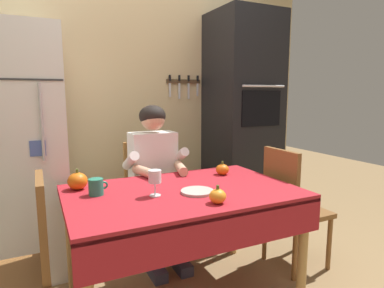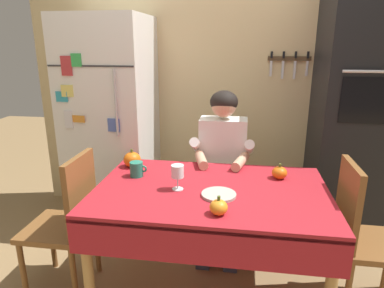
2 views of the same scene
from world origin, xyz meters
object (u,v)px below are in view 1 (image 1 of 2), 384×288
refrigerator (15,154)px  wall_oven (242,122)px  pumpkin_small (218,196)px  serving_tray (197,192)px  pumpkin_large (222,169)px  chair_right_side (290,203)px  seated_person (156,170)px  wine_glass (155,178)px  dining_table (184,204)px  chair_left_side (23,262)px  coffee_mug (96,187)px  chair_behind_person (149,191)px  pumpkin_medium (78,181)px

refrigerator → wall_oven: 2.01m
wall_oven → pumpkin_small: bearing=-128.9°
pumpkin_small → serving_tray: pumpkin_small is taller
pumpkin_large → serving_tray: (-0.37, -0.32, -0.03)m
wall_oven → chair_right_side: size_ratio=2.26×
seated_person → pumpkin_large: seated_person is taller
seated_person → wine_glass: size_ratio=8.05×
pumpkin_large → pumpkin_small: 0.64m
seated_person → pumpkin_large: bearing=-42.5°
dining_table → wine_glass: (-0.20, -0.02, 0.19)m
wall_oven → serving_tray: (-1.00, -1.00, -0.30)m
seated_person → chair_left_side: bearing=-144.5°
wall_oven → chair_left_side: wall_oven is taller
coffee_mug → wine_glass: 0.35m
seated_person → wine_glass: seated_person is taller
pumpkin_large → chair_left_side: bearing=-167.0°
wall_oven → chair_left_side: bearing=-153.2°
wall_oven → pumpkin_large: 0.96m
chair_behind_person → wine_glass: chair_behind_person is taller
pumpkin_medium → seated_person: bearing=25.4°
seated_person → chair_left_side: size_ratio=1.34×
seated_person → coffee_mug: (-0.53, -0.46, 0.05)m
refrigerator → seated_person: (0.98, -0.28, -0.16)m
chair_left_side → serving_tray: 0.98m
serving_tray → refrigerator: bearing=136.2°
dining_table → pumpkin_large: size_ratio=13.90×
dining_table → chair_behind_person: (0.03, 0.79, -0.14)m
refrigerator → serving_tray: (1.00, -0.96, -0.15)m
dining_table → chair_left_side: bearing=-176.1°
seated_person → pumpkin_large: 0.53m
refrigerator → coffee_mug: bearing=-58.7°
chair_behind_person → pumpkin_medium: (-0.62, -0.48, 0.28)m
wine_glass → pumpkin_medium: 0.52m
serving_tray → chair_left_side: bearing=178.9°
chair_right_side → pumpkin_medium: size_ratio=7.18×
dining_table → coffee_mug: coffee_mug is taller
dining_table → chair_right_side: chair_right_side is taller
dining_table → refrigerator: bearing=137.1°
seated_person → chair_right_side: (0.87, -0.56, -0.23)m
refrigerator → serving_tray: refrigerator is taller
pumpkin_large → serving_tray: size_ratio=0.50×
chair_left_side → coffee_mug: (0.40, 0.20, 0.28)m
pumpkin_small → wall_oven: bearing=51.1°
dining_table → pumpkin_medium: 0.68m
refrigerator → pumpkin_medium: 0.69m
seated_person → wine_glass: (-0.23, -0.63, 0.11)m
wall_oven → chair_left_side: size_ratio=2.26×
seated_person → pumpkin_small: (0.04, -0.90, 0.04)m
chair_right_side → pumpkin_medium: 1.54m
chair_behind_person → pumpkin_large: bearing=-54.4°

